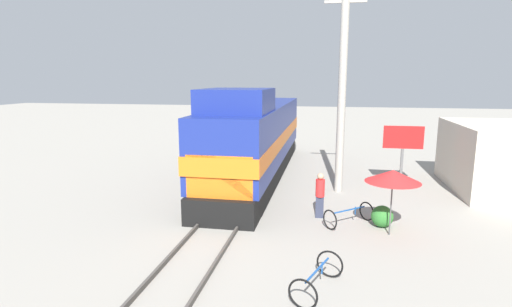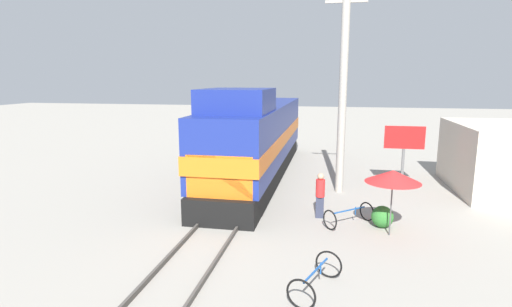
{
  "view_description": "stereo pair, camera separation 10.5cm",
  "coord_description": "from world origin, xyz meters",
  "px_view_note": "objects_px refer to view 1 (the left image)",
  "views": [
    {
      "loc": [
        3.76,
        -15.1,
        5.23
      ],
      "look_at": [
        1.2,
        -1.3,
        2.56
      ],
      "focal_mm": 28.0,
      "sensor_mm": 36.0,
      "label": 1
    },
    {
      "loc": [
        3.87,
        -15.08,
        5.23
      ],
      "look_at": [
        1.2,
        -1.3,
        2.56
      ],
      "focal_mm": 28.0,
      "sensor_mm": 36.0,
      "label": 2
    }
  ],
  "objects_px": {
    "vendor_umbrella": "(393,176)",
    "billboard_sign": "(403,141)",
    "person_bystander": "(320,194)",
    "bicycle": "(349,215)",
    "locomotive": "(256,140)",
    "utility_pole": "(342,86)",
    "bicycle_spare": "(317,278)"
  },
  "relations": [
    {
      "from": "vendor_umbrella",
      "to": "bicycle_spare",
      "type": "bearing_deg",
      "value": -118.76
    },
    {
      "from": "vendor_umbrella",
      "to": "locomotive",
      "type": "bearing_deg",
      "value": 130.47
    },
    {
      "from": "locomotive",
      "to": "utility_pole",
      "type": "bearing_deg",
      "value": -23.3
    },
    {
      "from": "locomotive",
      "to": "utility_pole",
      "type": "height_order",
      "value": "utility_pole"
    },
    {
      "from": "vendor_umbrella",
      "to": "bicycle",
      "type": "relative_size",
      "value": 1.23
    },
    {
      "from": "utility_pole",
      "to": "vendor_umbrella",
      "type": "relative_size",
      "value": 4.27
    },
    {
      "from": "bicycle",
      "to": "locomotive",
      "type": "bearing_deg",
      "value": -4.7
    },
    {
      "from": "bicycle_spare",
      "to": "utility_pole",
      "type": "bearing_deg",
      "value": -74.05
    },
    {
      "from": "vendor_umbrella",
      "to": "person_bystander",
      "type": "distance_m",
      "value": 2.93
    },
    {
      "from": "locomotive",
      "to": "utility_pole",
      "type": "distance_m",
      "value": 5.43
    },
    {
      "from": "utility_pole",
      "to": "bicycle",
      "type": "relative_size",
      "value": 5.23
    },
    {
      "from": "person_bystander",
      "to": "bicycle",
      "type": "distance_m",
      "value": 1.35
    },
    {
      "from": "utility_pole",
      "to": "bicycle",
      "type": "xyz_separation_m",
      "value": [
        0.3,
        -4.35,
        -4.51
      ]
    },
    {
      "from": "billboard_sign",
      "to": "bicycle",
      "type": "relative_size",
      "value": 1.61
    },
    {
      "from": "person_bystander",
      "to": "bicycle_spare",
      "type": "bearing_deg",
      "value": -88.96
    },
    {
      "from": "billboard_sign",
      "to": "bicycle",
      "type": "xyz_separation_m",
      "value": [
        -2.74,
        -6.0,
        -1.83
      ]
    },
    {
      "from": "bicycle_spare",
      "to": "person_bystander",
      "type": "bearing_deg",
      "value": -68.87
    },
    {
      "from": "locomotive",
      "to": "billboard_sign",
      "type": "bearing_deg",
      "value": -1.42
    },
    {
      "from": "vendor_umbrella",
      "to": "person_bystander",
      "type": "height_order",
      "value": "vendor_umbrella"
    },
    {
      "from": "billboard_sign",
      "to": "person_bystander",
      "type": "distance_m",
      "value": 6.72
    },
    {
      "from": "person_bystander",
      "to": "bicycle_spare",
      "type": "distance_m",
      "value": 5.49
    },
    {
      "from": "person_bystander",
      "to": "bicycle",
      "type": "relative_size",
      "value": 0.94
    },
    {
      "from": "bicycle",
      "to": "utility_pole",
      "type": "bearing_deg",
      "value": -37.19
    },
    {
      "from": "locomotive",
      "to": "bicycle",
      "type": "xyz_separation_m",
      "value": [
        4.55,
        -6.18,
        -1.69
      ]
    },
    {
      "from": "vendor_umbrella",
      "to": "person_bystander",
      "type": "xyz_separation_m",
      "value": [
        -2.38,
        1.31,
        -1.1
      ]
    },
    {
      "from": "locomotive",
      "to": "vendor_umbrella",
      "type": "bearing_deg",
      "value": -49.53
    },
    {
      "from": "bicycle",
      "to": "person_bystander",
      "type": "bearing_deg",
      "value": 19.42
    },
    {
      "from": "vendor_umbrella",
      "to": "billboard_sign",
      "type": "height_order",
      "value": "billboard_sign"
    },
    {
      "from": "person_bystander",
      "to": "bicycle",
      "type": "bearing_deg",
      "value": -29.48
    },
    {
      "from": "utility_pole",
      "to": "billboard_sign",
      "type": "bearing_deg",
      "value": 28.55
    },
    {
      "from": "utility_pole",
      "to": "person_bystander",
      "type": "relative_size",
      "value": 5.55
    },
    {
      "from": "locomotive",
      "to": "person_bystander",
      "type": "bearing_deg",
      "value": -57.96
    }
  ]
}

